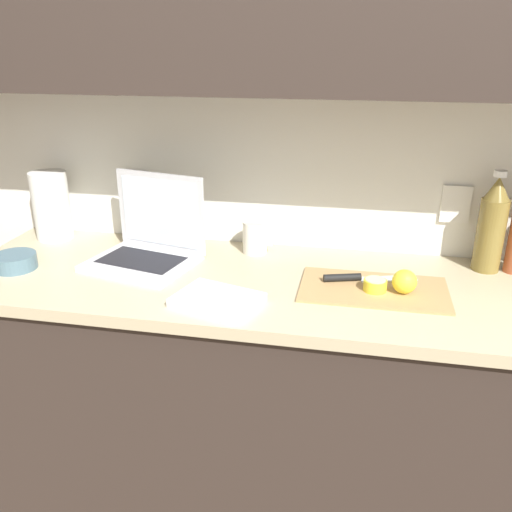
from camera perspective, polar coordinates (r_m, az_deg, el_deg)
wall_back at (r=1.68m, az=15.29°, el=20.99°), size 5.20×0.38×2.60m
counter_unit at (r=1.82m, az=12.92°, el=-16.05°), size 2.60×0.61×0.90m
laptop at (r=1.76m, az=-11.17°, el=1.48°), size 0.36×0.32×0.27m
cutting_board at (r=1.58m, az=12.26°, el=-3.46°), size 0.42×0.24×0.01m
knife at (r=1.61m, az=10.27°, el=-2.27°), size 0.27×0.11×0.02m
lemon_half_cut at (r=1.56m, az=12.43°, el=-2.99°), size 0.07×0.07×0.03m
lemon_whole_beside at (r=1.56m, az=15.36°, el=-2.60°), size 0.07×0.07×0.07m
bottle_water_clear at (r=1.78m, az=23.57°, el=2.96°), size 0.08×0.08×0.31m
measuring_cup at (r=1.80m, az=-0.08°, el=2.00°), size 0.10×0.08×0.11m
bowl_white at (r=1.84m, az=-24.04°, el=-0.54°), size 0.13×0.13×0.05m
paper_towel_roll at (r=2.05m, az=-20.73°, el=4.97°), size 0.13×0.13×0.24m
dish_towel at (r=1.47m, az=-4.09°, el=-4.65°), size 0.26×0.22×0.02m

